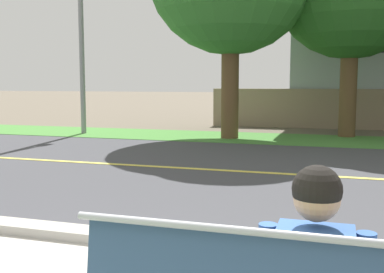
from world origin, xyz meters
The scene contains 5 objects.
ground_plane centered at (0.00, 8.00, 0.00)m, with size 140.00×140.00×0.00m, color #665B4C.
curb_edge centered at (0.00, 2.35, 0.06)m, with size 44.00×0.30×0.11m, color #ADA89E.
street_asphalt centered at (0.00, 6.50, 0.00)m, with size 52.00×8.00×0.01m, color #424247.
road_centre_line centered at (0.00, 6.50, 0.01)m, with size 48.00×0.14×0.01m, color #E0CC4C.
far_verge_grass centered at (0.00, 11.77, 0.01)m, with size 48.00×2.80×0.02m, color #478438.
Camera 1 is at (1.58, -1.80, 1.61)m, focal length 43.90 mm.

